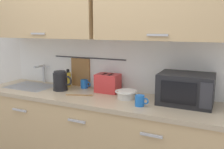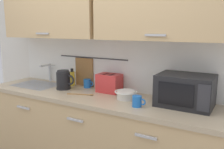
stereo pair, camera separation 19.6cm
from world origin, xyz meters
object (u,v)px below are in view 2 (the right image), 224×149
at_px(mixing_bowl, 126,94).
at_px(dish_soap_bottle, 72,78).
at_px(microwave, 185,90).
at_px(electric_kettle, 64,80).
at_px(mug_near_sink, 87,83).
at_px(mug_by_kettle, 137,101).
at_px(wooden_spoon, 84,94).
at_px(toaster, 109,83).

bearing_deg(mixing_bowl, dish_soap_bottle, 166.97).
bearing_deg(microwave, electric_kettle, -176.33).
distance_m(mug_near_sink, mug_by_kettle, 0.84).
height_order(microwave, mixing_bowl, microwave).
bearing_deg(dish_soap_bottle, microwave, -4.65).
bearing_deg(mixing_bowl, wooden_spoon, -167.69).
distance_m(mixing_bowl, toaster, 0.30).
bearing_deg(dish_soap_bottle, electric_kettle, -78.77).
relative_size(mug_near_sink, mixing_bowl, 0.56).
relative_size(mug_near_sink, mug_by_kettle, 1.00).
bearing_deg(mug_by_kettle, wooden_spoon, 173.79).
bearing_deg(mug_by_kettle, toaster, 146.67).
xyz_separation_m(dish_soap_bottle, toaster, (0.53, -0.04, 0.01)).
height_order(dish_soap_bottle, mug_by_kettle, dish_soap_bottle).
height_order(microwave, toaster, microwave).
bearing_deg(mug_near_sink, mug_by_kettle, -23.94).
height_order(microwave, wooden_spoon, microwave).
height_order(mixing_bowl, wooden_spoon, mixing_bowl).
bearing_deg(dish_soap_bottle, mug_by_kettle, -19.22).
bearing_deg(toaster, mixing_bowl, -27.77).
height_order(microwave, mug_near_sink, microwave).
xyz_separation_m(mixing_bowl, wooden_spoon, (-0.42, -0.09, -0.04)).
bearing_deg(mixing_bowl, mug_near_sink, 162.61).
xyz_separation_m(electric_kettle, mug_near_sink, (0.18, 0.19, -0.05)).
distance_m(microwave, mug_by_kettle, 0.42).
height_order(mug_by_kettle, wooden_spoon, mug_by_kettle).
bearing_deg(mug_near_sink, dish_soap_bottle, 179.05).
bearing_deg(electric_kettle, mug_near_sink, 45.69).
xyz_separation_m(microwave, mug_by_kettle, (-0.34, -0.24, -0.09)).
bearing_deg(wooden_spoon, microwave, 10.06).
xyz_separation_m(toaster, mug_by_kettle, (0.45, -0.30, -0.05)).
height_order(dish_soap_bottle, wooden_spoon, dish_soap_bottle).
relative_size(mug_near_sink, wooden_spoon, 0.45).
distance_m(mug_near_sink, toaster, 0.32).
bearing_deg(toaster, microwave, -4.56).
height_order(mug_near_sink, toaster, toaster).
xyz_separation_m(dish_soap_bottle, wooden_spoon, (0.37, -0.28, -0.08)).
height_order(electric_kettle, wooden_spoon, electric_kettle).
distance_m(electric_kettle, toaster, 0.51).
bearing_deg(wooden_spoon, mug_by_kettle, -6.21).
xyz_separation_m(mug_near_sink, mug_by_kettle, (0.76, -0.34, 0.00)).
relative_size(electric_kettle, mug_by_kettle, 1.89).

